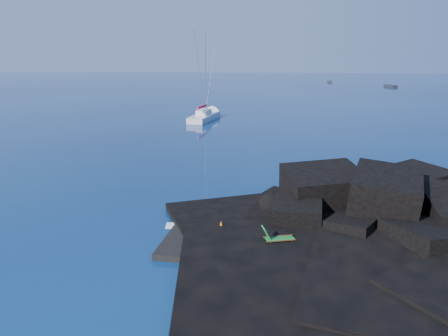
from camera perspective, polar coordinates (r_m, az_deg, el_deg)
The scene contains 11 objects.
ground at distance 25.73m, azimuth -8.25°, elevation -9.83°, with size 400.00×400.00×0.00m, color #031539.
headland at distance 28.94m, azimuth 19.45°, elevation -7.67°, with size 24.00×24.00×3.60m, color black, non-canonical shape.
beach at distance 25.64m, azimuth 2.01°, elevation -9.77°, with size 8.50×6.00×0.70m, color black.
surf_foam at distance 29.77m, azimuth 3.33°, elevation -6.15°, with size 10.00×8.00×0.06m, color white, non-canonical shape.
sailboat at distance 70.39m, azimuth -2.51°, elevation 6.30°, with size 2.73×13.03×13.66m, color silver, non-canonical shape.
deck_chair at distance 24.56m, azimuth 7.31°, elevation -8.60°, with size 1.76×0.77×1.21m, color #1B7B30, non-canonical shape.
towel at distance 24.77m, azimuth 7.28°, elevation -9.86°, with size 1.80×0.85×0.05m, color silver.
sunbather at distance 24.71m, azimuth 7.29°, elevation -9.54°, with size 1.71×0.48×0.26m, color tan, non-canonical shape.
marker_cone at distance 26.41m, azimuth -0.37°, elevation -7.49°, with size 0.36×0.36×0.56m, color #D1620B.
distant_boat_a at distance 158.24m, azimuth 13.65°, elevation 10.81°, with size 1.26×4.05×0.54m, color #29282E.
distant_boat_b at distance 143.39m, azimuth 20.93°, elevation 9.85°, with size 1.50×4.81×0.64m, color #232227.
Camera 1 is at (5.34, -22.74, 10.79)m, focal length 35.00 mm.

